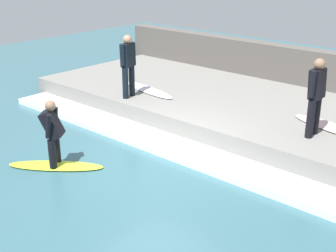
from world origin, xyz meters
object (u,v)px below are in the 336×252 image
at_px(surfboard_waiting_near, 334,128).
at_px(surfer_waiting_far, 128,63).
at_px(surfer_waiting_near, 316,93).
at_px(surfboard_waiting_far, 148,90).
at_px(surfer_riding, 52,130).
at_px(surfboard_riding, 56,166).

height_order(surfboard_waiting_near, surfer_waiting_far, surfer_waiting_far).
bearing_deg(surfer_waiting_near, surfboard_waiting_near, -17.77).
relative_size(surfer_waiting_near, surfboard_waiting_near, 0.76).
relative_size(surfer_waiting_near, surfboard_waiting_far, 0.77).
bearing_deg(surfer_riding, surfboard_waiting_near, -40.85).
bearing_deg(surfboard_waiting_near, surfer_waiting_near, 162.23).
xyz_separation_m(surfer_waiting_near, surfer_waiting_far, (-0.65, 4.79, -0.00)).
relative_size(surfer_riding, surfer_waiting_far, 0.85).
distance_m(surfer_riding, surfboard_waiting_far, 4.06).
bearing_deg(surfboard_riding, surfboard_waiting_far, 16.11).
xyz_separation_m(surfboard_riding, surfboard_waiting_near, (4.47, -3.87, 0.53)).
relative_size(surfboard_riding, surfboard_waiting_far, 0.88).
xyz_separation_m(surfboard_waiting_near, surfer_waiting_far, (-1.31, 5.00, 0.88)).
relative_size(surfboard_riding, surfer_waiting_far, 1.14).
bearing_deg(surfer_waiting_near, surfer_riding, 136.22).
height_order(surfer_waiting_near, surfboard_waiting_far, surfer_waiting_near).
bearing_deg(surfer_waiting_far, surfer_riding, -160.34).
bearing_deg(surfboard_waiting_far, surfer_waiting_near, -90.90).
relative_size(surfer_waiting_near, surfer_waiting_far, 1.00).
bearing_deg(surfboard_riding, surfer_riding, -45.00).
height_order(surfer_riding, surfer_waiting_far, surfer_waiting_far).
distance_m(surfer_waiting_near, surfboard_waiting_near, 1.12).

